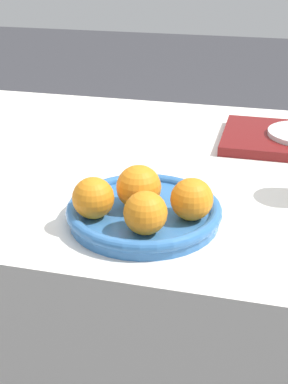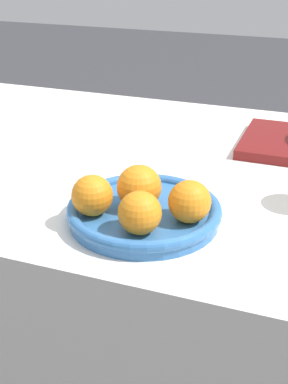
% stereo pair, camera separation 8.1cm
% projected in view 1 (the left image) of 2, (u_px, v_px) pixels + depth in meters
% --- Properties ---
extents(table, '(1.52, 0.81, 0.76)m').
position_uv_depth(table, '(178.00, 320.00, 1.21)').
color(table, silver).
rests_on(table, ground_plane).
extents(fruit_platter, '(0.24, 0.24, 0.03)m').
position_uv_depth(fruit_platter, '(144.00, 212.00, 0.83)').
color(fruit_platter, '#336BAD').
rests_on(fruit_platter, table).
extents(orange_0, '(0.07, 0.07, 0.07)m').
position_uv_depth(orange_0, '(139.00, 187.00, 0.81)').
color(orange_0, orange).
rests_on(orange_0, fruit_platter).
extents(orange_1, '(0.06, 0.06, 0.06)m').
position_uv_depth(orange_1, '(93.00, 198.00, 0.79)').
color(orange_1, orange).
rests_on(orange_1, fruit_platter).
extents(orange_2, '(0.06, 0.06, 0.06)m').
position_uv_depth(orange_2, '(192.00, 199.00, 0.78)').
color(orange_2, orange).
rests_on(orange_2, fruit_platter).
extents(orange_3, '(0.06, 0.06, 0.06)m').
position_uv_depth(orange_3, '(143.00, 213.00, 0.75)').
color(orange_3, orange).
rests_on(orange_3, fruit_platter).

